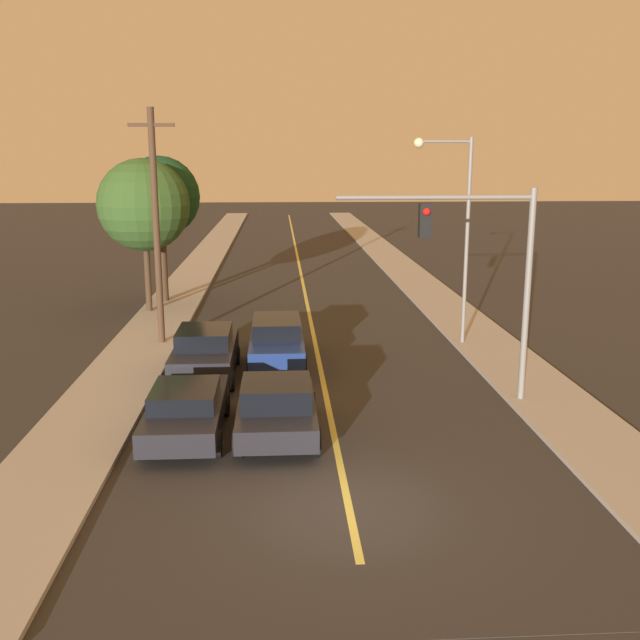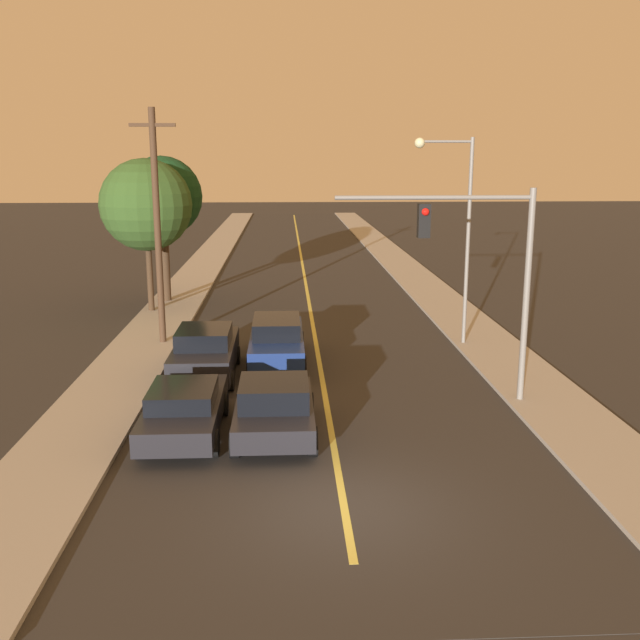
{
  "view_description": "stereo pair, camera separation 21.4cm",
  "coord_description": "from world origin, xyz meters",
  "px_view_note": "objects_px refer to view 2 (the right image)",
  "views": [
    {
      "loc": [
        -1.33,
        -12.84,
        6.77
      ],
      "look_at": [
        0.0,
        9.78,
        1.6
      ],
      "focal_mm": 40.0,
      "sensor_mm": 36.0,
      "label": 1
    },
    {
      "loc": [
        -1.11,
        -12.85,
        6.77
      ],
      "look_at": [
        0.0,
        9.78,
        1.6
      ],
      "focal_mm": 40.0,
      "sensor_mm": 36.0,
      "label": 2
    }
  ],
  "objects_px": {
    "car_near_lane_second": "(277,340)",
    "traffic_signal_mast": "(482,257)",
    "tree_left_far": "(162,197)",
    "car_near_lane_front": "(274,408)",
    "car_outer_lane_second": "(205,352)",
    "tree_left_near": "(146,205)",
    "utility_pole_left": "(157,224)",
    "streetlamp_right": "(456,214)",
    "car_outer_lane_front": "(184,409)"
  },
  "relations": [
    {
      "from": "traffic_signal_mast",
      "to": "tree_left_near",
      "type": "bearing_deg",
      "value": 131.78
    },
    {
      "from": "traffic_signal_mast",
      "to": "tree_left_far",
      "type": "relative_size",
      "value": 0.87
    },
    {
      "from": "car_near_lane_front",
      "to": "car_near_lane_second",
      "type": "height_order",
      "value": "car_near_lane_second"
    },
    {
      "from": "car_near_lane_second",
      "to": "car_outer_lane_front",
      "type": "height_order",
      "value": "car_near_lane_second"
    },
    {
      "from": "utility_pole_left",
      "to": "car_near_lane_front",
      "type": "bearing_deg",
      "value": -65.1
    },
    {
      "from": "car_near_lane_front",
      "to": "tree_left_near",
      "type": "xyz_separation_m",
      "value": [
        -5.69,
        14.82,
        4.02
      ]
    },
    {
      "from": "tree_left_far",
      "to": "car_outer_lane_front",
      "type": "bearing_deg",
      "value": -79.53
    },
    {
      "from": "car_outer_lane_second",
      "to": "tree_left_far",
      "type": "bearing_deg",
      "value": 104.54
    },
    {
      "from": "car_near_lane_front",
      "to": "car_near_lane_second",
      "type": "bearing_deg",
      "value": 90.0
    },
    {
      "from": "tree_left_near",
      "to": "tree_left_far",
      "type": "bearing_deg",
      "value": 81.75
    },
    {
      "from": "car_outer_lane_second",
      "to": "traffic_signal_mast",
      "type": "xyz_separation_m",
      "value": [
        7.84,
        -2.87,
        3.34
      ]
    },
    {
      "from": "car_near_lane_front",
      "to": "streetlamp_right",
      "type": "bearing_deg",
      "value": 53.18
    },
    {
      "from": "traffic_signal_mast",
      "to": "car_outer_lane_front",
      "type": "bearing_deg",
      "value": -165.75
    },
    {
      "from": "car_outer_lane_second",
      "to": "car_near_lane_front",
      "type": "bearing_deg",
      "value": -66.1
    },
    {
      "from": "car_near_lane_front",
      "to": "traffic_signal_mast",
      "type": "xyz_separation_m",
      "value": [
        5.61,
        2.17,
        3.4
      ]
    },
    {
      "from": "car_near_lane_front",
      "to": "car_outer_lane_front",
      "type": "bearing_deg",
      "value": 175.35
    },
    {
      "from": "car_near_lane_second",
      "to": "tree_left_near",
      "type": "xyz_separation_m",
      "value": [
        -5.69,
        8.45,
        3.94
      ]
    },
    {
      "from": "utility_pole_left",
      "to": "tree_left_far",
      "type": "xyz_separation_m",
      "value": [
        -1.1,
        7.93,
        0.52
      ]
    },
    {
      "from": "tree_left_far",
      "to": "traffic_signal_mast",
      "type": "bearing_deg",
      "value": -53.68
    },
    {
      "from": "utility_pole_left",
      "to": "car_near_lane_second",
      "type": "bearing_deg",
      "value": -33.29
    },
    {
      "from": "streetlamp_right",
      "to": "car_outer_lane_front",
      "type": "bearing_deg",
      "value": -135.95
    },
    {
      "from": "tree_left_near",
      "to": "car_outer_lane_second",
      "type": "bearing_deg",
      "value": -70.54
    },
    {
      "from": "traffic_signal_mast",
      "to": "utility_pole_left",
      "type": "distance_m",
      "value": 12.1
    },
    {
      "from": "streetlamp_right",
      "to": "tree_left_near",
      "type": "xyz_separation_m",
      "value": [
        -12.05,
        6.32,
        -0.07
      ]
    },
    {
      "from": "car_near_lane_second",
      "to": "streetlamp_right",
      "type": "distance_m",
      "value": 7.81
    },
    {
      "from": "utility_pole_left",
      "to": "tree_left_near",
      "type": "bearing_deg",
      "value": 104.24
    },
    {
      "from": "car_outer_lane_second",
      "to": "tree_left_near",
      "type": "relative_size",
      "value": 0.68
    },
    {
      "from": "car_near_lane_second",
      "to": "streetlamp_right",
      "type": "relative_size",
      "value": 0.7
    },
    {
      "from": "utility_pole_left",
      "to": "tree_left_far",
      "type": "relative_size",
      "value": 1.24
    },
    {
      "from": "car_outer_lane_second",
      "to": "streetlamp_right",
      "type": "relative_size",
      "value": 0.62
    },
    {
      "from": "utility_pole_left",
      "to": "car_outer_lane_front",
      "type": "bearing_deg",
      "value": -77.32
    },
    {
      "from": "car_outer_lane_front",
      "to": "streetlamp_right",
      "type": "height_order",
      "value": "streetlamp_right"
    },
    {
      "from": "car_outer_lane_front",
      "to": "car_outer_lane_second",
      "type": "relative_size",
      "value": 0.97
    },
    {
      "from": "tree_left_far",
      "to": "streetlamp_right",
      "type": "bearing_deg",
      "value": -36.26
    },
    {
      "from": "car_near_lane_front",
      "to": "tree_left_near",
      "type": "distance_m",
      "value": 16.38
    },
    {
      "from": "tree_left_far",
      "to": "car_near_lane_front",
      "type": "bearing_deg",
      "value": -72.6
    },
    {
      "from": "streetlamp_right",
      "to": "tree_left_far",
      "type": "relative_size",
      "value": 1.09
    },
    {
      "from": "streetlamp_right",
      "to": "tree_left_far",
      "type": "distance_m",
      "value": 14.54
    },
    {
      "from": "car_near_lane_front",
      "to": "car_outer_lane_second",
      "type": "distance_m",
      "value": 5.51
    },
    {
      "from": "streetlamp_right",
      "to": "car_near_lane_front",
      "type": "bearing_deg",
      "value": -126.82
    },
    {
      "from": "car_near_lane_second",
      "to": "traffic_signal_mast",
      "type": "xyz_separation_m",
      "value": [
        5.61,
        -4.2,
        3.32
      ]
    },
    {
      "from": "car_near_lane_front",
      "to": "car_outer_lane_second",
      "type": "relative_size",
      "value": 0.88
    },
    {
      "from": "tree_left_near",
      "to": "car_near_lane_front",
      "type": "bearing_deg",
      "value": -69.0
    },
    {
      "from": "car_outer_lane_second",
      "to": "traffic_signal_mast",
      "type": "distance_m",
      "value": 8.99
    },
    {
      "from": "car_near_lane_second",
      "to": "tree_left_far",
      "type": "relative_size",
      "value": 0.76
    },
    {
      "from": "streetlamp_right",
      "to": "tree_left_near",
      "type": "relative_size",
      "value": 1.1
    },
    {
      "from": "car_near_lane_second",
      "to": "traffic_signal_mast",
      "type": "distance_m",
      "value": 7.76
    },
    {
      "from": "car_near_lane_front",
      "to": "car_outer_lane_second",
      "type": "height_order",
      "value": "car_outer_lane_second"
    },
    {
      "from": "car_outer_lane_front",
      "to": "utility_pole_left",
      "type": "distance_m",
      "value": 9.95
    },
    {
      "from": "traffic_signal_mast",
      "to": "tree_left_near",
      "type": "height_order",
      "value": "tree_left_near"
    }
  ]
}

